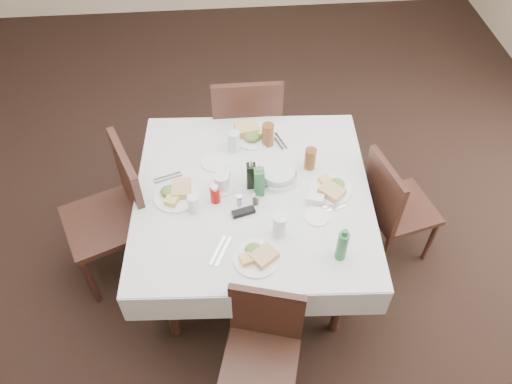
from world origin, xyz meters
TOP-DOWN VIEW (x-y plane):
  - ground_plane at (0.00, 0.00)m, footprint 7.00×7.00m
  - room_shell at (0.00, 0.00)m, footprint 6.04×7.04m
  - dining_table at (0.07, -0.14)m, footprint 1.49×1.49m
  - chair_north at (0.09, 0.70)m, footprint 0.48×0.48m
  - chair_south at (0.06, -0.96)m, footprint 0.49×0.49m
  - chair_east at (0.99, -0.09)m, footprint 0.50×0.50m
  - chair_west at (-0.78, -0.03)m, footprint 0.63×0.63m
  - meal_north at (0.10, 0.36)m, footprint 0.29×0.29m
  - meal_south at (0.06, -0.61)m, footprint 0.25×0.25m
  - meal_east at (0.54, -0.16)m, footprint 0.26×0.26m
  - meal_west at (-0.39, -0.13)m, footprint 0.27×0.27m
  - side_plate_a at (-0.14, 0.13)m, footprint 0.18×0.18m
  - side_plate_b at (0.42, -0.36)m, footprint 0.14×0.14m
  - water_n at (-0.02, 0.25)m, footprint 0.08×0.08m
  - water_s at (0.19, -0.46)m, footprint 0.08×0.08m
  - water_e at (0.44, 0.05)m, footprint 0.07×0.07m
  - water_w at (-0.28, -0.25)m, footprint 0.06×0.06m
  - iced_tea_a at (0.20, 0.28)m, footprint 0.08×0.08m
  - iced_tea_b at (0.44, 0.04)m, footprint 0.07×0.07m
  - bread_basket at (0.23, -0.04)m, footprint 0.23×0.23m
  - oil_cruet_dark at (0.06, -0.09)m, footprint 0.05×0.05m
  - oil_cruet_green at (0.11, -0.15)m, footprint 0.06×0.06m
  - ketchup_bottle at (-0.15, -0.19)m, footprint 0.06×0.06m
  - salt_shaker at (-0.02, -0.23)m, footprint 0.03×0.03m
  - pepper_shaker at (0.08, -0.23)m, footprint 0.03×0.03m
  - coffee_mug at (-0.11, -0.09)m, footprint 0.15×0.15m
  - sunglasses at (0.00, -0.30)m, footprint 0.14×0.08m
  - green_bottle at (0.50, -0.64)m, footprint 0.06×0.06m
  - sugar_caddy at (0.43, -0.25)m, footprint 0.11×0.08m
  - cutlery_n at (0.28, 0.29)m, footprint 0.10×0.17m
  - cutlery_s at (-0.14, -0.55)m, footprint 0.13×0.20m
  - cutlery_e at (0.50, -0.30)m, footprint 0.21×0.10m
  - cutlery_w at (-0.44, 0.02)m, footprint 0.18×0.10m

SIDE VIEW (x-z plane):
  - ground_plane at x=0.00m, z-range 0.00..0.00m
  - chair_south at x=0.06m, z-range 0.06..0.90m
  - chair_east at x=0.99m, z-range 0.06..0.94m
  - chair_west at x=-0.78m, z-range 0.07..1.09m
  - chair_north at x=0.09m, z-range 0.07..1.09m
  - dining_table at x=0.07m, z-range 0.31..1.07m
  - cutlery_n at x=0.28m, z-range 0.76..0.77m
  - cutlery_w at x=-0.44m, z-range 0.76..0.77m
  - cutlery_s at x=-0.14m, z-range 0.76..0.77m
  - cutlery_e at x=0.50m, z-range 0.76..0.77m
  - side_plate_b at x=0.42m, z-range 0.76..0.77m
  - side_plate_a at x=-0.14m, z-range 0.76..0.78m
  - sunglasses at x=0.00m, z-range 0.76..0.79m
  - meal_south at x=0.06m, z-range 0.76..0.81m
  - meal_east at x=0.54m, z-range 0.76..0.81m
  - meal_west at x=-0.39m, z-range 0.76..0.81m
  - meal_north at x=0.10m, z-range 0.76..0.82m
  - sugar_caddy at x=0.43m, z-range 0.76..0.81m
  - bread_basket at x=0.23m, z-range 0.76..0.84m
  - salt_shaker at x=-0.02m, z-range 0.76..0.84m
  - pepper_shaker at x=0.08m, z-range 0.76..0.84m
  - coffee_mug at x=-0.11m, z-range 0.76..0.86m
  - ketchup_bottle at x=-0.15m, z-range 0.76..0.88m
  - water_w at x=-0.28m, z-range 0.76..0.88m
  - water_e at x=0.44m, z-range 0.76..0.90m
  - water_n at x=-0.02m, z-range 0.76..0.90m
  - water_s at x=0.19m, z-range 0.76..0.91m
  - iced_tea_b at x=0.44m, z-range 0.76..0.91m
  - iced_tea_a at x=0.20m, z-range 0.76..0.92m
  - oil_cruet_dark at x=0.06m, z-range 0.75..0.97m
  - green_bottle at x=0.50m, z-range 0.75..0.98m
  - oil_cruet_green at x=0.11m, z-range 0.74..0.99m
  - room_shell at x=0.00m, z-range 0.31..3.11m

